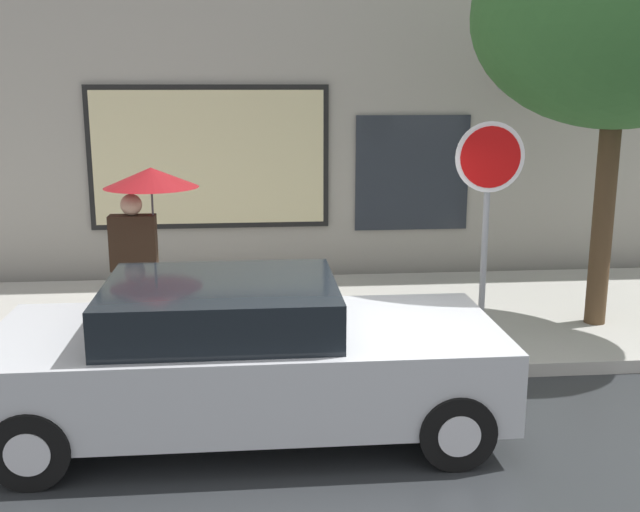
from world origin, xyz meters
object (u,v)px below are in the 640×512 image
(street_tree, at_px, (637,24))
(parked_car, at_px, (244,357))
(stop_sign, at_px, (488,191))
(fire_hydrant, at_px, (293,314))
(pedestrian_with_umbrella, at_px, (145,204))

(street_tree, bearing_deg, parked_car, -154.15)
(parked_car, xyz_separation_m, street_tree, (4.52, 2.19, 3.04))
(parked_car, bearing_deg, stop_sign, 29.49)
(fire_hydrant, bearing_deg, street_tree, 4.36)
(parked_car, height_order, street_tree, street_tree)
(fire_hydrant, bearing_deg, pedestrian_with_umbrella, 175.92)
(parked_car, xyz_separation_m, fire_hydrant, (0.55, 1.89, -0.20))
(parked_car, relative_size, stop_sign, 1.76)
(pedestrian_with_umbrella, bearing_deg, stop_sign, -7.69)
(fire_hydrant, bearing_deg, parked_car, -106.29)
(stop_sign, bearing_deg, parked_car, -150.51)
(parked_car, distance_m, fire_hydrant, 1.98)
(pedestrian_with_umbrella, distance_m, street_tree, 5.93)
(pedestrian_with_umbrella, bearing_deg, fire_hydrant, -4.08)
(fire_hydrant, height_order, stop_sign, stop_sign)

